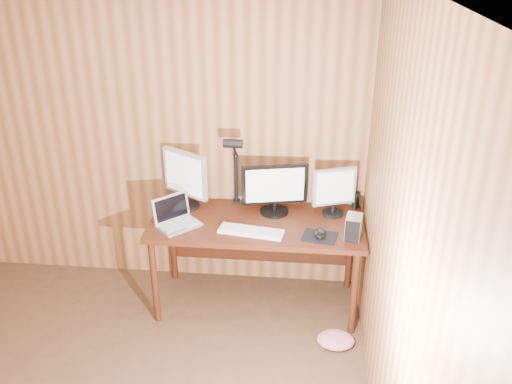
% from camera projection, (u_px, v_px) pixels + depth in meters
% --- Properties ---
extents(room_shell, '(4.00, 4.00, 4.00)m').
position_uv_depth(room_shell, '(20.00, 286.00, 2.48)').
color(room_shell, '#492E1C').
rests_on(room_shell, ground).
extents(desk, '(1.60, 0.70, 0.75)m').
position_uv_depth(desk, '(258.00, 231.00, 4.19)').
color(desk, '#39170C').
rests_on(desk, floor).
extents(monitor_center, '(0.50, 0.22, 0.40)m').
position_uv_depth(monitor_center, '(275.00, 189.00, 4.12)').
color(monitor_center, black).
rests_on(monitor_center, desk).
extents(monitor_left, '(0.38, 0.24, 0.47)m').
position_uv_depth(monitor_left, '(185.00, 178.00, 4.19)').
color(monitor_left, black).
rests_on(monitor_left, desk).
extents(monitor_right, '(0.33, 0.16, 0.38)m').
position_uv_depth(monitor_right, '(334.00, 191.00, 4.09)').
color(monitor_right, black).
rests_on(monitor_right, desk).
extents(laptop, '(0.37, 0.37, 0.21)m').
position_uv_depth(laptop, '(176.00, 218.00, 4.01)').
color(laptop, silver).
rests_on(laptop, desk).
extents(keyboard, '(0.49, 0.22, 0.02)m').
position_uv_depth(keyboard, '(251.00, 231.00, 3.92)').
color(keyboard, white).
rests_on(keyboard, desk).
extents(mousepad, '(0.27, 0.24, 0.00)m').
position_uv_depth(mousepad, '(320.00, 237.00, 3.86)').
color(mousepad, black).
rests_on(mousepad, desk).
extents(mouse, '(0.11, 0.14, 0.04)m').
position_uv_depth(mouse, '(320.00, 234.00, 3.85)').
color(mouse, black).
rests_on(mouse, mousepad).
extents(hard_drive, '(0.13, 0.17, 0.17)m').
position_uv_depth(hard_drive, '(354.00, 227.00, 3.82)').
color(hard_drive, silver).
rests_on(hard_drive, desk).
extents(phone, '(0.05, 0.10, 0.01)m').
position_uv_depth(phone, '(238.00, 230.00, 3.94)').
color(phone, silver).
rests_on(phone, desk).
extents(speaker, '(0.05, 0.05, 0.13)m').
position_uv_depth(speaker, '(356.00, 200.00, 4.25)').
color(speaker, black).
rests_on(speaker, desk).
extents(desk_lamp, '(0.14, 0.21, 0.63)m').
position_uv_depth(desk_lamp, '(234.00, 161.00, 4.13)').
color(desk_lamp, black).
rests_on(desk_lamp, desk).
extents(fabric_pile, '(0.31, 0.28, 0.09)m').
position_uv_depth(fabric_pile, '(336.00, 340.00, 3.93)').
color(fabric_pile, '#D56774').
rests_on(fabric_pile, floor).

